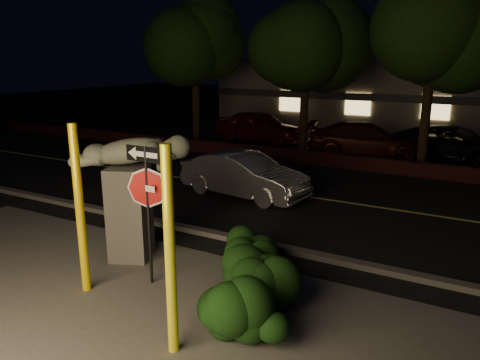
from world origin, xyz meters
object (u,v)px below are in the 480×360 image
(yellow_pole_left, at_px, (80,211))
(parked_car_red, at_px, (259,127))
(parked_car_darkred, at_px, (366,140))
(signpost, at_px, (147,188))
(silver_sedan, at_px, (244,175))
(yellow_pole_right, at_px, (170,254))
(parked_car_dark, at_px, (453,143))
(sculpture, at_px, (130,184))

(yellow_pole_left, relative_size, parked_car_red, 0.68)
(parked_car_red, bearing_deg, parked_car_darkred, -97.47)
(signpost, relative_size, parked_car_darkred, 0.53)
(silver_sedan, bearing_deg, yellow_pole_right, -151.04)
(parked_car_dark, bearing_deg, parked_car_darkred, 120.86)
(signpost, relative_size, parked_car_red, 0.58)
(yellow_pole_right, bearing_deg, parked_car_dark, 82.41)
(yellow_pole_right, height_order, parked_car_darkred, yellow_pole_right)
(signpost, relative_size, parked_car_dark, 0.53)
(signpost, distance_m, parked_car_darkred, 13.60)
(sculpture, distance_m, parked_car_darkred, 12.96)
(signpost, relative_size, silver_sedan, 0.65)
(sculpture, distance_m, parked_car_red, 14.31)
(yellow_pole_right, bearing_deg, parked_car_darkred, 94.33)
(parked_car_darkred, height_order, parked_car_dark, parked_car_darkred)
(silver_sedan, height_order, parked_car_dark, parked_car_dark)
(yellow_pole_left, relative_size, sculpture, 1.16)
(yellow_pole_left, bearing_deg, signpost, 42.36)
(silver_sedan, height_order, parked_car_darkred, parked_car_darkred)
(signpost, bearing_deg, yellow_pole_right, -41.12)
(silver_sedan, xyz_separation_m, parked_car_darkred, (1.71, 7.71, 0.05))
(silver_sedan, relative_size, parked_car_darkred, 0.82)
(sculpture, distance_m, parked_car_dark, 14.76)
(signpost, height_order, parked_car_dark, signpost)
(yellow_pole_left, bearing_deg, parked_car_darkred, 84.61)
(yellow_pole_left, bearing_deg, sculpture, 97.30)
(parked_car_red, height_order, parked_car_darkred, parked_car_red)
(yellow_pole_right, distance_m, parked_car_darkred, 15.10)
(silver_sedan, bearing_deg, parked_car_dark, -21.88)
(signpost, height_order, sculpture, sculpture)
(yellow_pole_left, relative_size, parked_car_dark, 0.62)
(signpost, height_order, silver_sedan, signpost)
(yellow_pole_right, distance_m, silver_sedan, 7.91)
(yellow_pole_left, xyz_separation_m, sculpture, (-0.19, 1.50, 0.10))
(yellow_pole_left, relative_size, signpost, 1.17)
(parked_car_darkred, bearing_deg, parked_car_dark, -86.83)
(yellow_pole_right, xyz_separation_m, silver_sedan, (-2.85, 7.33, -0.86))
(yellow_pole_right, distance_m, parked_car_dark, 16.28)
(parked_car_red, relative_size, parked_car_dark, 0.92)
(signpost, xyz_separation_m, parked_car_red, (-5.05, 14.42, -1.08))
(sculpture, height_order, parked_car_dark, sculpture)
(sculpture, height_order, silver_sedan, sculpture)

